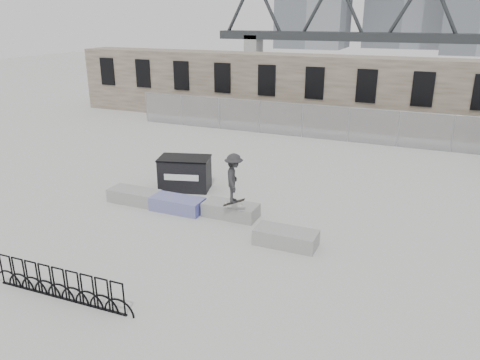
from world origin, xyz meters
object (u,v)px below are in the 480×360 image
object	(u,v)px
planter_center_right	(231,210)
planter_offset	(286,237)
bike_rack	(59,284)
skateboarder	(234,178)
planter_center_left	(178,204)
planter_far_left	(134,195)
dumpster	(185,173)

from	to	relation	value
planter_center_right	planter_offset	size ratio (longest dim) A/B	1.00
bike_rack	skateboarder	distance (m)	6.51
planter_center_right	planter_offset	world-z (taller)	same
planter_center_left	planter_offset	distance (m)	4.72
skateboarder	bike_rack	bearing A→B (deg)	137.67
planter_far_left	planter_center_left	xyz separation A→B (m)	(2.00, -0.07, 0.00)
planter_far_left	planter_center_left	distance (m)	2.00
dumpster	planter_offset	bearing A→B (deg)	-46.28
dumpster	planter_center_left	bearing A→B (deg)	-83.55
planter_center_right	bike_rack	bearing A→B (deg)	-106.33
planter_center_left	skateboarder	xyz separation A→B (m)	(2.44, -0.27, 1.44)
dumpster	bike_rack	xyz separation A→B (m)	(1.05, -8.40, -0.26)
planter_center_right	skateboarder	world-z (taller)	skateboarder
dumpster	bike_rack	bearing A→B (deg)	-98.82
planter_center_left	dumpster	size ratio (longest dim) A/B	0.84
planter_offset	bike_rack	world-z (taller)	bike_rack
planter_center_left	dumpster	xyz separation A→B (m)	(-0.89, 2.17, 0.42)
planter_center_right	bike_rack	distance (m)	6.79
planter_far_left	planter_center_right	xyz separation A→B (m)	(4.07, 0.21, 0.00)
planter_center_right	dumpster	world-z (taller)	dumpster
planter_center_right	dumpster	size ratio (longest dim) A/B	0.84
planter_center_left	dumpster	bearing A→B (deg)	112.40
bike_rack	skateboarder	size ratio (longest dim) A/B	2.34
planter_offset	dumpster	world-z (taller)	dumpster
planter_far_left	bike_rack	size ratio (longest dim) A/B	0.45
planter_offset	skateboarder	distance (m)	2.71
planter_far_left	bike_rack	world-z (taller)	bike_rack
planter_offset	dumpster	distance (m)	6.38
dumpster	bike_rack	world-z (taller)	dumpster
planter_far_left	planter_center_right	bearing A→B (deg)	2.93
dumpster	skateboarder	world-z (taller)	skateboarder
planter_center_right	planter_offset	xyz separation A→B (m)	(2.54, -1.33, 0.00)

